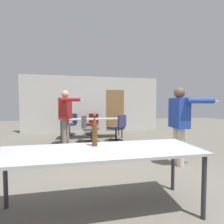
% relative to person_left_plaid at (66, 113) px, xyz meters
% --- Properties ---
extents(ground_plane, '(24.00, 24.00, 0.00)m').
position_rel_person_left_plaid_xyz_m(ground_plane, '(0.99, -3.36, -1.05)').
color(ground_plane, '#666056').
extents(back_wall, '(6.63, 0.12, 2.68)m').
position_rel_person_left_plaid_xyz_m(back_wall, '(1.01, 2.56, 0.29)').
color(back_wall, beige).
rests_on(back_wall, ground_plane).
extents(conference_table_near, '(2.38, 0.71, 0.76)m').
position_rel_person_left_plaid_xyz_m(conference_table_near, '(0.75, -3.15, -0.35)').
color(conference_table_near, '#A8A8AD').
rests_on(conference_table_near, ground_plane).
extents(conference_table_far, '(2.39, 0.67, 0.76)m').
position_rel_person_left_plaid_xyz_m(conference_table_far, '(0.86, 1.04, -0.35)').
color(conference_table_far, '#A8A8AD').
rests_on(conference_table_far, ground_plane).
extents(person_left_plaid, '(0.75, 0.81, 1.74)m').
position_rel_person_left_plaid_xyz_m(person_left_plaid, '(0.00, 0.00, 0.00)').
color(person_left_plaid, slate).
rests_on(person_left_plaid, ground_plane).
extents(person_far_watching, '(0.75, 0.71, 1.65)m').
position_rel_person_left_plaid_xyz_m(person_far_watching, '(2.56, -2.00, -0.06)').
color(person_far_watching, beige).
rests_on(person_far_watching, ground_plane).
extents(office_chair_near_pushed, '(0.59, 0.64, 0.90)m').
position_rel_person_left_plaid_xyz_m(office_chair_near_pushed, '(0.92, 1.79, -0.63)').
color(office_chair_near_pushed, black).
rests_on(office_chair_near_pushed, ground_plane).
extents(office_chair_far_left, '(0.62, 0.57, 0.92)m').
position_rel_person_left_plaid_xyz_m(office_chair_far_left, '(0.73, 0.31, -0.62)').
color(office_chair_far_left, black).
rests_on(office_chair_far_left, ground_plane).
extents(office_chair_mid_tucked, '(0.68, 0.69, 0.94)m').
position_rel_person_left_plaid_xyz_m(office_chair_mid_tucked, '(1.72, 0.28, -0.60)').
color(office_chair_mid_tucked, black).
rests_on(office_chair_mid_tucked, ground_plane).
extents(office_chair_side_rolled, '(0.66, 0.63, 0.91)m').
position_rel_person_left_plaid_xyz_m(office_chair_side_rolled, '(-0.02, 1.85, -0.62)').
color(office_chair_side_rolled, black).
rests_on(office_chair_side_rolled, ground_plane).
extents(beer_bottle, '(0.07, 0.07, 0.40)m').
position_rel_person_left_plaid_xyz_m(beer_bottle, '(0.70, -2.98, -0.10)').
color(beer_bottle, '#563314').
rests_on(beer_bottle, conference_table_near).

